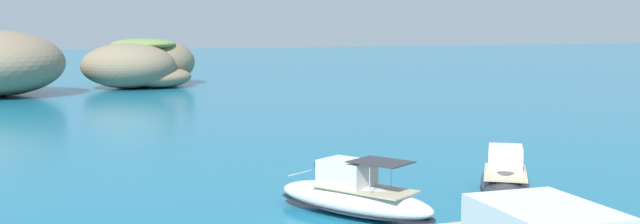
% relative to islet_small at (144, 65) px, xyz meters
% --- Properties ---
extents(islet_small, '(15.37, 14.84, 5.26)m').
position_rel_islet_small_xyz_m(islet_small, '(0.00, 0.00, 0.00)').
color(islet_small, '#84755B').
rests_on(islet_small, ground).
extents(motorboat_white, '(5.09, 6.69, 2.08)m').
position_rel_islet_small_xyz_m(motorboat_white, '(-0.22, -58.57, -1.69)').
color(motorboat_white, white).
rests_on(motorboat_white, ground).
extents(motorboat_charcoal, '(5.24, 6.41, 1.91)m').
position_rel_islet_small_xyz_m(motorboat_charcoal, '(6.71, -57.84, -1.72)').
color(motorboat_charcoal, '#2D2D33').
rests_on(motorboat_charcoal, ground).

